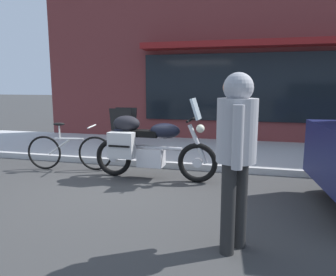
{
  "coord_description": "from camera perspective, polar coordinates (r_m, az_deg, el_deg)",
  "views": [
    {
      "loc": [
        2.04,
        -4.6,
        1.63
      ],
      "look_at": [
        0.65,
        0.82,
        0.7
      ],
      "focal_mm": 34.43,
      "sensor_mm": 36.0,
      "label": 1
    }
  ],
  "objects": [
    {
      "name": "touring_motorcycle",
      "position": [
        5.56,
        -3.85,
        -1.13
      ],
      "size": [
        2.2,
        0.65,
        1.41
      ],
      "color": "black",
      "rests_on": "ground_plane"
    },
    {
      "name": "sandwich_board_sign",
      "position": [
        7.86,
        -7.86,
        1.83
      ],
      "size": [
        0.55,
        0.42,
        0.95
      ],
      "color": "black",
      "rests_on": "sidewalk_curb"
    },
    {
      "name": "parked_bicycle",
      "position": [
        6.47,
        -17.06,
        -2.26
      ],
      "size": [
        1.64,
        0.49,
        0.92
      ],
      "color": "black",
      "rests_on": "ground_plane"
    },
    {
      "name": "ground_plane",
      "position": [
        5.29,
        -9.22,
        -8.64
      ],
      "size": [
        80.0,
        80.0,
        0.0
      ],
      "primitive_type": "plane",
      "color": "#353535"
    },
    {
      "name": "pedestrian_walking",
      "position": [
        3.11,
        11.99,
        -0.56
      ],
      "size": [
        0.41,
        0.56,
        1.75
      ],
      "color": "black",
      "rests_on": "ground_plane"
    }
  ]
}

